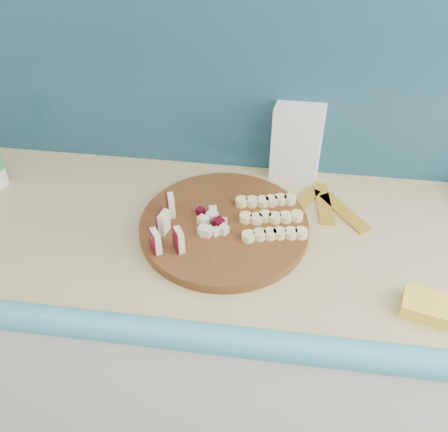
% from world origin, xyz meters
% --- Properties ---
extents(kitchen_counter, '(2.20, 0.63, 0.91)m').
position_xyz_m(kitchen_counter, '(0.10, 1.50, 0.46)').
color(kitchen_counter, silver).
rests_on(kitchen_counter, ground).
extents(backsplash, '(2.20, 0.02, 0.50)m').
position_xyz_m(backsplash, '(0.10, 1.79, 1.16)').
color(backsplash, teal).
rests_on(backsplash, kitchen_counter).
extents(cutting_board, '(0.47, 0.47, 0.02)m').
position_xyz_m(cutting_board, '(0.11, 1.51, 0.92)').
color(cutting_board, '#42250E').
rests_on(cutting_board, kitchen_counter).
extents(apple_wedges, '(0.07, 0.16, 0.05)m').
position_xyz_m(apple_wedges, '(-0.01, 1.45, 0.96)').
color(apple_wedges, beige).
rests_on(apple_wedges, cutting_board).
extents(apple_chunks, '(0.06, 0.06, 0.02)m').
position_xyz_m(apple_chunks, '(0.09, 1.50, 0.94)').
color(apple_chunks, beige).
rests_on(apple_chunks, cutting_board).
extents(banana_slices, '(0.17, 0.17, 0.02)m').
position_xyz_m(banana_slices, '(0.22, 1.53, 0.94)').
color(banana_slices, '#E5DB8C').
rests_on(banana_slices, cutting_board).
extents(flour_bag, '(0.13, 0.11, 0.21)m').
position_xyz_m(flour_bag, '(0.27, 1.76, 1.01)').
color(flour_bag, white).
rests_on(flour_bag, kitchen_counter).
extents(sponge, '(0.12, 0.10, 0.03)m').
position_xyz_m(sponge, '(0.55, 1.32, 0.93)').
color(sponge, yellow).
rests_on(sponge, kitchen_counter).
extents(banana_peel, '(0.23, 0.19, 0.01)m').
position_xyz_m(banana_peel, '(0.34, 1.62, 0.91)').
color(banana_peel, gold).
rests_on(banana_peel, kitchen_counter).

